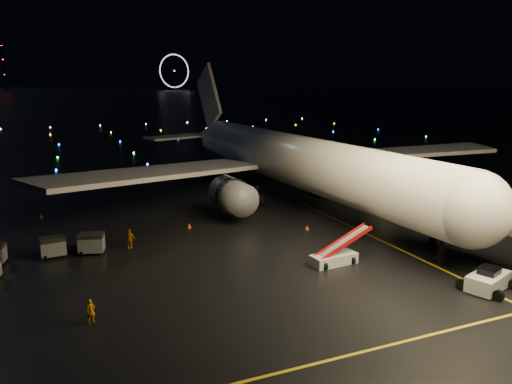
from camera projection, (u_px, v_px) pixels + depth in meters
ground at (73, 106)px, 308.56m from camera, size 2000.00×2000.00×0.00m
lane_centre at (338, 220)px, 57.51m from camera, size 0.25×80.00×0.02m
lane_cross at (319, 363)px, 28.58m from camera, size 60.00×0.25×0.02m
airliner at (282, 130)px, 66.53m from camera, size 69.39×66.33×18.58m
pushback_tug at (488, 278)px, 38.36m from camera, size 4.35×3.24×1.85m
belt_loader at (334, 248)px, 43.56m from camera, size 6.26×2.21×2.98m
crew_a at (91, 311)px, 33.15m from camera, size 0.71×0.58×1.66m
crew_c at (130, 239)px, 47.80m from camera, size 1.15×1.02×1.88m
safety_cone_0 at (307, 227)px, 53.90m from camera, size 0.48×0.48×0.53m
safety_cone_1 at (232, 208)px, 61.93m from camera, size 0.55×0.55×0.49m
safety_cone_2 at (189, 226)px, 54.49m from camera, size 0.59×0.59×0.55m
safety_cone_3 at (41, 216)px, 58.53m from camera, size 0.57×0.57×0.50m
ferris_wheel at (174, 72)px, 744.64m from camera, size 49.33×16.80×52.00m
radio_mast at (4, 67)px, 673.18m from camera, size 1.80×1.80×64.00m
taxiway_lights at (118, 139)px, 134.50m from camera, size 164.00×92.00×0.36m
baggage_cart_0 at (91, 244)px, 46.42m from camera, size 2.57×2.10×1.90m
baggage_cart_1 at (53, 247)px, 45.50m from camera, size 2.32×1.74×1.84m
baggage_cart_2 at (92, 242)px, 47.31m from camera, size 2.23×1.84×1.63m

